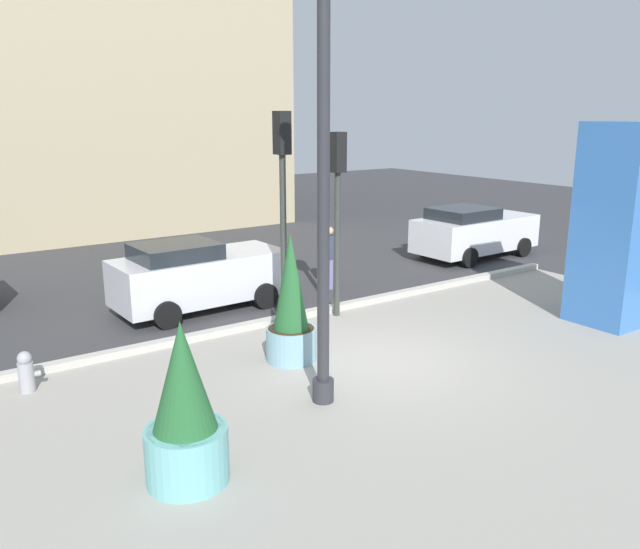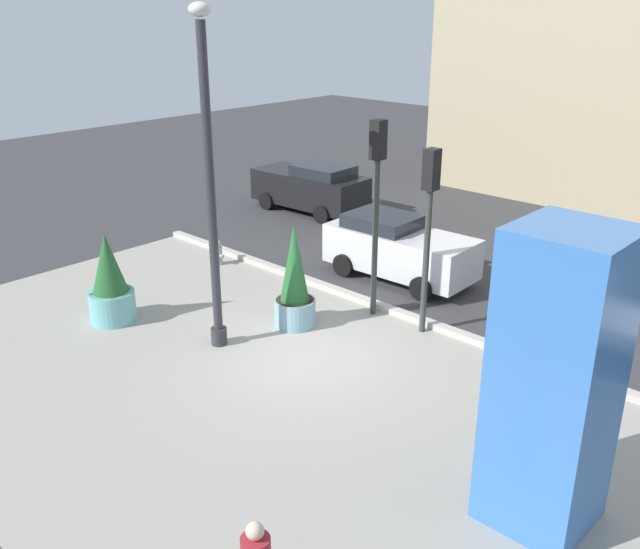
% 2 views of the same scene
% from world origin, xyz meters
% --- Properties ---
extents(ground_plane, '(60.00, 60.00, 0.00)m').
position_xyz_m(ground_plane, '(0.00, 4.00, 0.00)').
color(ground_plane, '#38383A').
extents(plaza_pavement, '(18.00, 10.00, 0.02)m').
position_xyz_m(plaza_pavement, '(0.00, -2.00, 0.00)').
color(plaza_pavement, '#9E998E').
rests_on(plaza_pavement, ground_plane).
extents(curb_strip, '(18.00, 0.24, 0.16)m').
position_xyz_m(curb_strip, '(0.00, 3.12, 0.08)').
color(curb_strip, '#B7B2A8').
rests_on(curb_strip, ground_plane).
extents(lamp_post, '(0.44, 0.44, 7.23)m').
position_xyz_m(lamp_post, '(-1.88, -0.87, 3.53)').
color(lamp_post, '#2D2D33').
rests_on(lamp_post, ground_plane).
extents(art_pillar_blue, '(1.48, 1.48, 4.55)m').
position_xyz_m(art_pillar_blue, '(6.00, -1.17, 2.27)').
color(art_pillar_blue, '#3870BC').
rests_on(art_pillar_blue, ground_plane).
extents(potted_plant_near_right, '(1.09, 1.09, 2.22)m').
position_xyz_m(potted_plant_near_right, '(-4.73, -1.81, 0.96)').
color(potted_plant_near_right, '#6BB2B2').
rests_on(potted_plant_near_right, ground_plane).
extents(potted_plant_curbside, '(0.98, 0.98, 2.56)m').
position_xyz_m(potted_plant_curbside, '(-1.33, 1.00, 1.07)').
color(potted_plant_curbside, '#7AA8B7').
rests_on(potted_plant_curbside, ground_plane).
extents(fire_hydrant, '(0.36, 0.26, 0.75)m').
position_xyz_m(fire_hydrant, '(-5.89, 2.38, 0.37)').
color(fire_hydrant, '#99999E').
rests_on(fire_hydrant, ground_plane).
extents(traffic_light_corner, '(0.28, 0.42, 4.31)m').
position_xyz_m(traffic_light_corner, '(1.09, 2.81, 2.91)').
color(traffic_light_corner, '#333833').
rests_on(traffic_light_corner, ground_plane).
extents(traffic_light_far_side, '(0.28, 0.42, 4.77)m').
position_xyz_m(traffic_light_far_side, '(-0.38, 2.80, 3.20)').
color(traffic_light_far_side, '#333833').
rests_on(traffic_light_far_side, ground_plane).
extents(car_passing_lane, '(4.43, 2.20, 1.71)m').
position_xyz_m(car_passing_lane, '(8.66, 5.38, 0.88)').
color(car_passing_lane, silver).
rests_on(car_passing_lane, ground_plane).
extents(car_intersection, '(4.25, 2.07, 1.73)m').
position_xyz_m(car_intersection, '(-1.41, 5.13, 0.88)').
color(car_intersection, silver).
rests_on(car_intersection, ground_plane).
extents(pedestrian_on_sidewalk, '(0.50, 0.50, 1.73)m').
position_xyz_m(pedestrian_on_sidewalk, '(2.38, 4.91, 0.96)').
color(pedestrian_on_sidewalk, slate).
rests_on(pedestrian_on_sidewalk, ground_plane).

